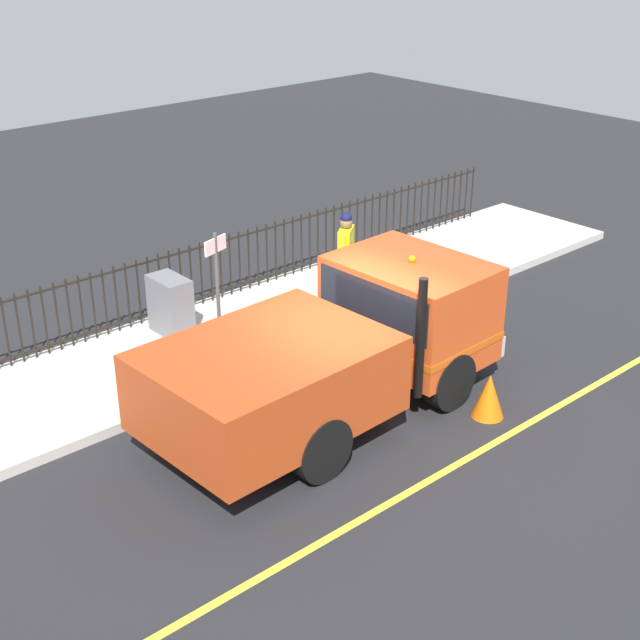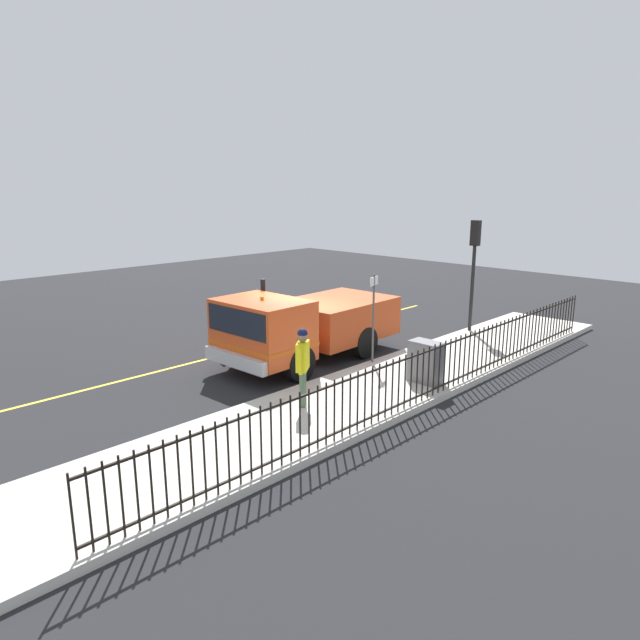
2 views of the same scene
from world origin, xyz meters
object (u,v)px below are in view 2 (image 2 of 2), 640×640
(utility_cabinet, at_px, (426,362))
(street_sign, at_px, (373,308))
(work_truck, at_px, (300,323))
(traffic_cone, at_px, (226,349))
(traffic_light_near, at_px, (474,253))
(worker_standing, at_px, (303,359))

(utility_cabinet, height_order, street_sign, street_sign)
(work_truck, height_order, utility_cabinet, work_truck)
(traffic_cone, distance_m, street_sign, 4.56)
(traffic_cone, bearing_deg, work_truck, 41.98)
(work_truck, distance_m, utility_cabinet, 3.98)
(traffic_light_near, bearing_deg, worker_standing, 92.70)
(utility_cabinet, relative_size, traffic_cone, 1.48)
(worker_standing, bearing_deg, traffic_light_near, -30.65)
(utility_cabinet, relative_size, street_sign, 0.42)
(work_truck, xyz_separation_m, traffic_light_near, (1.95, 6.30, 1.69))
(work_truck, xyz_separation_m, utility_cabinet, (3.88, 0.74, -0.48))
(work_truck, relative_size, traffic_light_near, 1.57)
(work_truck, distance_m, street_sign, 2.21)
(work_truck, relative_size, street_sign, 2.35)
(traffic_light_near, bearing_deg, street_sign, 85.89)
(work_truck, xyz_separation_m, traffic_cone, (-1.66, -1.49, -0.82))
(worker_standing, height_order, traffic_light_near, traffic_light_near)
(worker_standing, relative_size, traffic_cone, 2.53)
(traffic_light_near, relative_size, street_sign, 1.49)
(worker_standing, height_order, traffic_cone, worker_standing)
(traffic_light_near, xyz_separation_m, street_sign, (-0.12, -5.20, -1.13))
(traffic_light_near, height_order, utility_cabinet, traffic_light_near)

